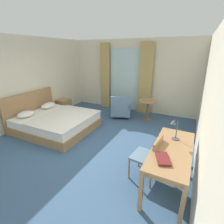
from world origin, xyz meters
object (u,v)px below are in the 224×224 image
desk_lamp (174,126)px  armchair_by_window (121,108)px  bed (55,121)px  desk_chair (149,155)px  round_cafe_table (148,106)px  writing_desk (172,153)px  nightstand (64,106)px  closed_book (163,159)px

desk_lamp → armchair_by_window: 3.31m
bed → desk_chair: (3.18, -0.81, 0.24)m
round_cafe_table → writing_desk: bearing=-67.3°
armchair_by_window → round_cafe_table: armchair_by_window is taller
bed → armchair_by_window: bed is taller
bed → round_cafe_table: size_ratio=3.07×
writing_desk → round_cafe_table: (-1.19, 2.84, -0.14)m
armchair_by_window → round_cafe_table: size_ratio=1.33×
nightstand → armchair_by_window: bearing=14.0°
bed → writing_desk: 3.68m
writing_desk → closed_book: bearing=-102.2°
bed → desk_chair: bearing=-14.3°
writing_desk → desk_lamp: bearing=98.3°
desk_lamp → round_cafe_table: (-1.15, 2.58, -0.52)m
nightstand → desk_chair: 4.55m
nightstand → writing_desk: writing_desk is taller
bed → nightstand: 1.56m
writing_desk → desk_chair: 0.41m
bed → closed_book: size_ratio=6.67×
closed_book → armchair_by_window: size_ratio=0.35×
closed_book → armchair_by_window: (-2.07, 3.10, -0.44)m
writing_desk → closed_book: 0.42m
bed → armchair_by_window: bearing=53.3°
writing_desk → desk_chair: desk_chair is taller
desk_chair → bed: bearing=165.7°
nightstand → desk_chair: size_ratio=0.60×
armchair_by_window → desk_chair: bearing=-56.5°
armchair_by_window → round_cafe_table: bearing=8.4°
writing_desk → desk_lamp: desk_lamp is taller
writing_desk → round_cafe_table: bearing=112.7°
writing_desk → nightstand: bearing=154.0°
nightstand → desk_chair: bearing=-28.0°
armchair_by_window → desk_lamp: bearing=-48.9°
bed → closed_book: 3.72m
nightstand → desk_lamp: desk_lamp is taller
desk_lamp → desk_chair: bearing=-142.6°
round_cafe_table → armchair_by_window: bearing=-171.6°
nightstand → round_cafe_table: 3.29m
desk_chair → armchair_by_window: (-1.78, 2.69, -0.16)m
nightstand → closed_book: closed_book is taller
desk_chair → desk_lamp: size_ratio=1.94×
round_cafe_table → closed_book: bearing=-71.1°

